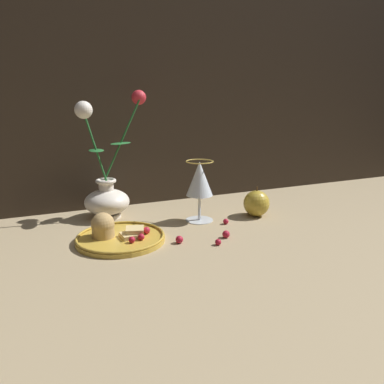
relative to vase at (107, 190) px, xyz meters
name	(u,v)px	position (x,y,z in m)	size (l,w,h in m)	color
ground_plane	(180,230)	(0.15, -0.18, -0.08)	(2.40, 2.40, 0.00)	#9E8966
wall_back	(140,2)	(0.15, 0.12, 0.52)	(2.40, 0.04, 1.20)	#2D2319
vase	(107,190)	(0.00, 0.00, 0.00)	(0.20, 0.13, 0.35)	silver
plate_with_pastries	(117,235)	(-0.02, -0.19, -0.07)	(0.21, 0.21, 0.07)	gold
wine_glass	(200,181)	(0.23, -0.13, 0.03)	(0.08, 0.08, 0.17)	silver
apple_beside_vase	(256,203)	(0.39, -0.16, -0.04)	(0.07, 0.07, 0.09)	#B2932D
berry_near_plate	(226,234)	(0.23, -0.28, -0.07)	(0.02, 0.02, 0.02)	#AD192D
berry_front_center	(218,242)	(0.19, -0.31, -0.07)	(0.01, 0.01, 0.01)	#AD192D
berry_by_glass_stem	(226,221)	(0.28, -0.19, -0.07)	(0.01, 0.01, 0.01)	#AD192D
berry_under_candlestick	(179,240)	(0.11, -0.26, -0.07)	(0.02, 0.02, 0.02)	#AD192D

